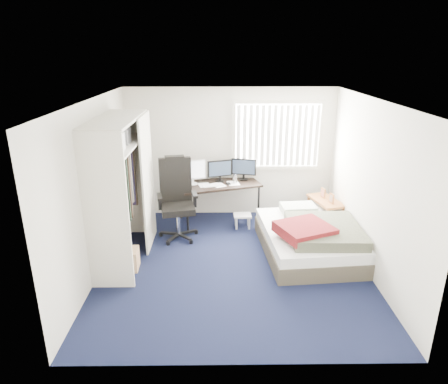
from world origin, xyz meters
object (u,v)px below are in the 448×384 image
office_chair (177,207)px  nightstand (326,203)px  bed (311,237)px  desk (219,182)px

office_chair → nightstand: office_chair is taller
nightstand → office_chair: bearing=-173.1°
bed → office_chair: bearing=162.8°
office_chair → bed: 2.33m
desk → bed: desk is taller
desk → bed: size_ratio=0.81×
desk → bed: 2.09m
nightstand → bed: size_ratio=0.42×
office_chair → bed: office_chair is taller
bed → desk: bearing=136.8°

